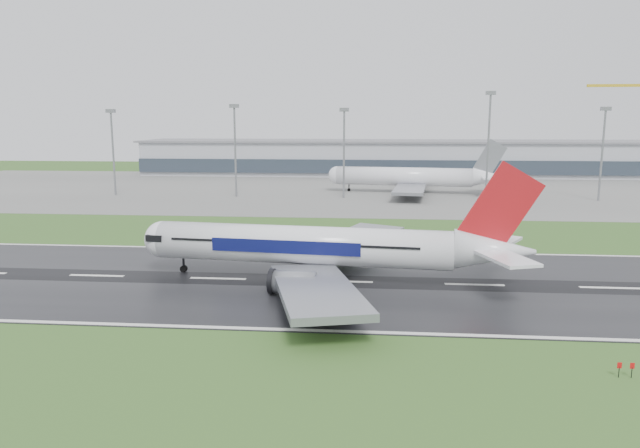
# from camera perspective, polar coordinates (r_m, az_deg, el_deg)

# --- Properties ---
(ground) EXTENTS (520.00, 520.00, 0.00)m
(ground) POSITION_cam_1_polar(r_m,az_deg,el_deg) (92.62, 14.86, -5.80)
(ground) COLOR #2E541F
(ground) RESTS_ON ground
(runway) EXTENTS (400.00, 45.00, 0.10)m
(runway) POSITION_cam_1_polar(r_m,az_deg,el_deg) (92.61, 14.87, -5.77)
(runway) COLOR black
(runway) RESTS_ON ground
(apron) EXTENTS (400.00, 130.00, 0.08)m
(apron) POSITION_cam_1_polar(r_m,az_deg,el_deg) (214.82, 9.29, 3.33)
(apron) COLOR slate
(apron) RESTS_ON ground
(terminal) EXTENTS (240.00, 36.00, 15.00)m
(terminal) POSITION_cam_1_polar(r_m,az_deg,el_deg) (273.80, 8.42, 6.36)
(terminal) COLOR #999DA5
(terminal) RESTS_ON ground
(main_airliner) EXTENTS (67.30, 64.68, 18.18)m
(main_airliner) POSITION_cam_1_polar(r_m,az_deg,el_deg) (90.39, 0.89, 0.13)
(main_airliner) COLOR white
(main_airliner) RESTS_ON runway
(parked_airliner) EXTENTS (67.83, 64.14, 17.97)m
(parked_airliner) POSITION_cam_1_polar(r_m,az_deg,el_deg) (204.15, 8.91, 5.54)
(parked_airliner) COLOR white
(parked_airliner) RESTS_ON apron
(floodmast_0) EXTENTS (0.64, 0.64, 27.30)m
(floodmast_0) POSITION_cam_1_polar(r_m,az_deg,el_deg) (206.65, -19.56, 6.41)
(floodmast_0) COLOR gray
(floodmast_0) RESTS_ON ground
(floodmast_1) EXTENTS (0.64, 0.64, 28.83)m
(floodmast_1) POSITION_cam_1_polar(r_m,az_deg,el_deg) (193.21, -8.28, 6.90)
(floodmast_1) COLOR gray
(floodmast_1) RESTS_ON ground
(floodmast_2) EXTENTS (0.64, 0.64, 27.58)m
(floodmast_2) POSITION_cam_1_polar(r_m,az_deg,el_deg) (188.32, 2.35, 6.72)
(floodmast_2) COLOR gray
(floodmast_2) RESTS_ON ground
(floodmast_3) EXTENTS (0.64, 0.64, 32.59)m
(floodmast_3) POSITION_cam_1_polar(r_m,az_deg,el_deg) (191.46, 16.11, 7.15)
(floodmast_3) COLOR gray
(floodmast_3) RESTS_ON ground
(floodmast_4) EXTENTS (0.64, 0.64, 27.75)m
(floodmast_4) POSITION_cam_1_polar(r_m,az_deg,el_deg) (201.05, 25.85, 5.97)
(floodmast_4) COLOR gray
(floodmast_4) RESTS_ON ground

